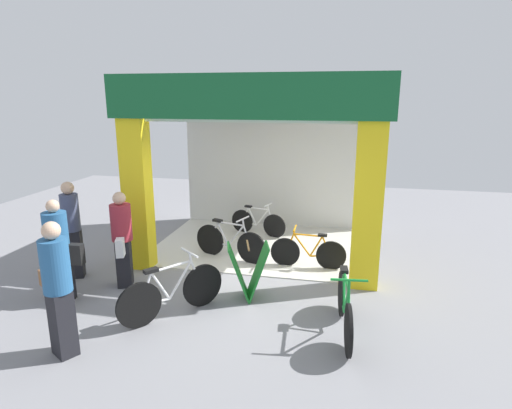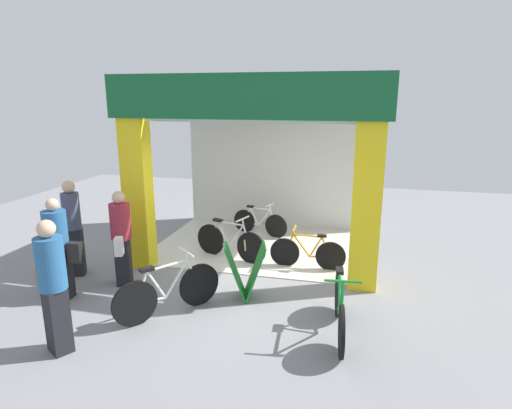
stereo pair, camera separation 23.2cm
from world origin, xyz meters
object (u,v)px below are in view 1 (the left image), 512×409
Objects in this scene: bicycle_inside_0 at (258,222)px; sandwich_board_sign at (248,271)px; bicycle_parked_0 at (172,292)px; pedestrian_3 at (72,229)px; bicycle_inside_2 at (230,242)px; pedestrian_0 at (122,239)px; pedestrian_2 at (58,287)px; pedestrian_1 at (59,250)px; bicycle_parked_1 at (345,307)px; bicycle_inside_1 at (308,252)px.

bicycle_inside_0 is 1.49× the size of sandwich_board_sign.
pedestrian_3 reaches higher than bicycle_parked_0.
pedestrian_3 reaches higher than bicycle_inside_2.
pedestrian_2 is (0.26, -2.03, 0.06)m from pedestrian_0.
bicycle_inside_2 is 0.89× the size of pedestrian_2.
pedestrian_2 is (-1.95, -2.02, 0.46)m from sandwich_board_sign.
bicycle_inside_0 is at bearing 58.89° from pedestrian_1.
bicycle_inside_2 is at bearing 46.86° from pedestrian_1.
bicycle_parked_1 is (2.30, -2.34, 0.02)m from bicycle_inside_2.
bicycle_parked_0 is 2.53m from bicycle_parked_1.
bicycle_inside_2 is at bearing 29.41° from pedestrian_3.
sandwich_board_sign is (0.52, -3.24, 0.15)m from bicycle_inside_0.
bicycle_parked_0 is (-0.46, -4.05, 0.07)m from bicycle_inside_0.
pedestrian_3 is (-0.38, 0.87, 0.04)m from pedestrian_1.
pedestrian_2 is at bearing -134.02° from sandwich_board_sign.
pedestrian_1 reaches higher than bicycle_parked_0.
pedestrian_2 is at bearing -129.03° from bicycle_parked_0.
bicycle_parked_0 is at bearing -3.15° from pedestrian_1.
pedestrian_0 is at bearing -117.60° from bicycle_inside_0.
bicycle_inside_0 is 2.23m from bicycle_inside_1.
pedestrian_1 reaches higher than bicycle_inside_1.
bicycle_inside_0 is at bearing 99.13° from sandwich_board_sign.
pedestrian_0 is (-1.69, -3.23, 0.55)m from bicycle_inside_0.
bicycle_inside_0 is 3.68m from pedestrian_0.
sandwich_board_sign is (0.75, -1.59, 0.10)m from bicycle_inside_2.
pedestrian_2 is at bearing -58.62° from pedestrian_3.
pedestrian_1 is (-4.45, 0.04, 0.49)m from bicycle_parked_1.
bicycle_parked_0 reaches higher than bicycle_inside_0.
bicycle_inside_0 is at bearing 62.40° from pedestrian_0.
pedestrian_2 is (-1.20, -3.61, 0.56)m from bicycle_inside_2.
bicycle_inside_1 is 1.59m from bicycle_inside_2.
pedestrian_0 is (-1.46, -1.58, 0.50)m from bicycle_inside_2.
bicycle_inside_2 is at bearing 115.20° from sandwich_board_sign.
pedestrian_3 reaches higher than bicycle_inside_1.
bicycle_parked_1 is 4.94m from pedestrian_3.
bicycle_inside_0 is 0.87× the size of bicycle_inside_2.
bicycle_inside_2 is 0.89× the size of pedestrian_3.
pedestrian_1 is at bearing -149.76° from bicycle_inside_1.
bicycle_inside_0 is at bearing 117.45° from bicycle_parked_1.
bicycle_parked_1 is at bearing 1.56° from bicycle_parked_0.
bicycle_parked_0 is (-1.82, -2.29, 0.06)m from bicycle_inside_1.
pedestrian_2 is at bearing -105.22° from bicycle_inside_0.
pedestrian_1 is at bearing 126.03° from pedestrian_2.
pedestrian_0 is 2.05m from pedestrian_2.
pedestrian_3 is at bearing 171.98° from pedestrian_0.
pedestrian_3 is at bearing -131.90° from bicycle_inside_0.
bicycle_parked_1 reaches higher than bicycle_inside_0.
bicycle_inside_1 is 2.92m from bicycle_parked_0.
bicycle_parked_1 reaches higher than bicycle_inside_1.
bicycle_inside_0 is 4.64m from pedestrian_1.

